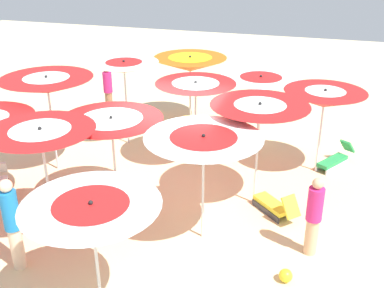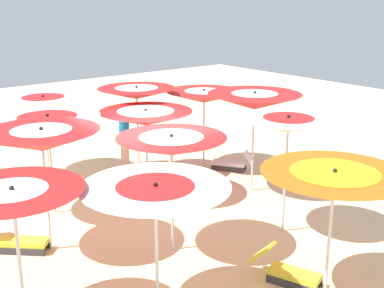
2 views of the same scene
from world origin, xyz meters
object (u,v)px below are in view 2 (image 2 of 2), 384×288
beach_umbrella_2 (334,185)px  beach_umbrella_3 (42,140)px  beach_umbrella_5 (288,125)px  beach_umbrella_7 (146,118)px  lounger_1 (288,271)px  beachgoer_2 (124,132)px  beach_umbrella_8 (254,101)px  beach_umbrella_6 (48,123)px  beach_umbrella_0 (13,203)px  lounger_3 (18,241)px  beach_umbrella_1 (155,198)px  beach_umbrella_4 (171,146)px  beach_umbrella_9 (44,104)px  beach_umbrella_10 (137,93)px  beach_umbrella_11 (204,97)px  lounger_0 (232,163)px

beach_umbrella_2 → beach_umbrella_3: beach_umbrella_3 is taller
beach_umbrella_5 → beach_umbrella_7: (3.29, 1.15, -0.30)m
lounger_1 → beachgoer_2: bearing=151.6°
beach_umbrella_5 → beach_umbrella_8: (2.03, -1.12, 0.01)m
beach_umbrella_3 → beach_umbrella_6: size_ratio=1.07×
beach_umbrella_0 → beach_umbrella_6: beach_umbrella_6 is taller
lounger_3 → beach_umbrella_1: bearing=-30.9°
beach_umbrella_4 → beachgoer_2: size_ratio=1.26×
beach_umbrella_4 → beach_umbrella_7: (2.51, -1.11, -0.12)m
beach_umbrella_4 → beach_umbrella_6: bearing=18.5°
beach_umbrella_6 → beachgoer_2: 3.70m
beach_umbrella_1 → beach_umbrella_8: 5.53m
beach_umbrella_3 → beach_umbrella_7: (1.03, -2.93, -0.21)m
beach_umbrella_9 → beach_umbrella_10: size_ratio=0.89×
beachgoer_2 → beach_umbrella_6: bearing=-154.0°
beach_umbrella_8 → beach_umbrella_3: bearing=87.5°
beach_umbrella_4 → beach_umbrella_5: (-0.78, -2.26, 0.18)m
beach_umbrella_2 → beach_umbrella_10: (6.79, -0.83, 0.31)m
beach_umbrella_2 → beach_umbrella_11: size_ratio=1.00×
beach_umbrella_4 → beachgoer_2: bearing=-21.7°
beach_umbrella_6 → beach_umbrella_10: (0.91, -2.84, 0.17)m
beach_umbrella_4 → lounger_3: beach_umbrella_4 is taller
beach_umbrella_10 → lounger_1: bearing=171.0°
beach_umbrella_2 → beach_umbrella_9: (8.46, 1.03, -0.01)m
beach_umbrella_1 → beach_umbrella_6: (4.57, -0.37, 0.16)m
beach_umbrella_9 → beach_umbrella_4: bearing=-179.5°
beach_umbrella_1 → beach_umbrella_7: bearing=-32.0°
beach_umbrella_9 → beachgoer_2: size_ratio=1.19×
lounger_3 → beachgoer_2: bearing=79.6°
beach_umbrella_4 → lounger_1: size_ratio=1.79×
beach_umbrella_3 → beach_umbrella_7: beach_umbrella_3 is taller
beach_umbrella_6 → beach_umbrella_9: bearing=-20.9°
beach_umbrella_0 → beach_umbrella_5: beach_umbrella_5 is taller
beach_umbrella_6 → beach_umbrella_7: 2.21m
beach_umbrella_4 → beach_umbrella_9: size_ratio=1.06×
beach_umbrella_3 → beach_umbrella_7: size_ratio=1.11×
beach_umbrella_5 → beach_umbrella_8: bearing=-29.0°
beach_umbrella_7 → beachgoer_2: 2.76m
beach_umbrella_0 → beach_umbrella_8: size_ratio=0.88×
beach_umbrella_2 → beachgoer_2: (7.76, -0.99, -0.96)m
beach_umbrella_7 → lounger_0: size_ratio=1.92×
beach_umbrella_3 → beach_umbrella_10: beach_umbrella_10 is taller
beach_umbrella_2 → beach_umbrella_6: beach_umbrella_6 is taller
beach_umbrella_3 → beachgoer_2: 5.27m
beach_umbrella_8 → beach_umbrella_9: (4.39, 3.43, -0.35)m
beach_umbrella_7 → lounger_3: size_ratio=1.95×
lounger_1 → beach_umbrella_5: bearing=114.9°
beach_umbrella_7 → beach_umbrella_1: bearing=148.0°
beach_umbrella_0 → lounger_0: (3.23, -7.15, -1.77)m
beach_umbrella_10 → lounger_3: 5.10m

